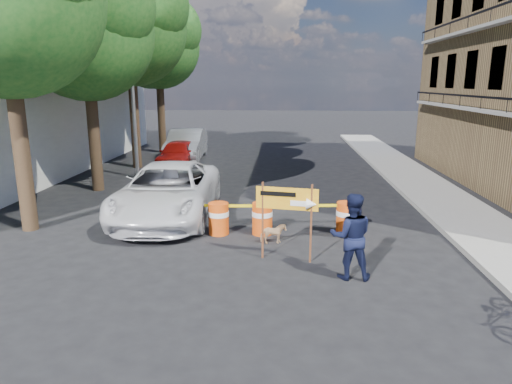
# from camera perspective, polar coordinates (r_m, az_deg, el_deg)

# --- Properties ---
(ground) EXTENTS (120.00, 120.00, 0.00)m
(ground) POSITION_cam_1_polar(r_m,az_deg,el_deg) (11.05, 0.63, -8.58)
(ground) COLOR black
(ground) RESTS_ON ground
(sidewalk_east) EXTENTS (2.40, 40.00, 0.15)m
(sidewalk_east) POSITION_cam_1_polar(r_m,az_deg,el_deg) (17.68, 22.14, -0.83)
(sidewalk_east) COLOR gray
(sidewalk_east) RESTS_ON ground
(tree_mid_a) EXTENTS (5.25, 5.00, 8.68)m
(tree_mid_a) POSITION_cam_1_polar(r_m,az_deg,el_deg) (18.77, -20.36, 18.39)
(tree_mid_a) COLOR #332316
(tree_mid_a) RESTS_ON ground
(tree_mid_b) EXTENTS (5.67, 5.40, 9.62)m
(tree_mid_b) POSITION_cam_1_polar(r_m,az_deg,el_deg) (23.50, -15.42, 19.33)
(tree_mid_b) COLOR #332316
(tree_mid_b) RESTS_ON ground
(tree_far) EXTENTS (5.04, 4.80, 8.84)m
(tree_far) POSITION_cam_1_polar(r_m,az_deg,el_deg) (28.24, -12.02, 17.44)
(tree_far) COLOR #332316
(tree_far) RESTS_ON ground
(streetlamp) EXTENTS (1.25, 0.18, 8.00)m
(streetlamp) POSITION_cam_1_polar(r_m,az_deg,el_deg) (20.74, -15.10, 13.69)
(streetlamp) COLOR gray
(streetlamp) RESTS_ON ground
(barrel_far_left) EXTENTS (0.58, 0.58, 0.90)m
(barrel_far_left) POSITION_cam_1_polar(r_m,az_deg,el_deg) (13.45, -14.20, -2.80)
(barrel_far_left) COLOR #D24E0C
(barrel_far_left) RESTS_ON ground
(barrel_mid_left) EXTENTS (0.58, 0.58, 0.90)m
(barrel_mid_left) POSITION_cam_1_polar(r_m,az_deg,el_deg) (12.81, -4.70, -3.24)
(barrel_mid_left) COLOR #D24E0C
(barrel_mid_left) RESTS_ON ground
(barrel_mid_right) EXTENTS (0.58, 0.58, 0.90)m
(barrel_mid_right) POSITION_cam_1_polar(r_m,az_deg,el_deg) (12.77, 0.79, -3.25)
(barrel_mid_right) COLOR #D24E0C
(barrel_mid_right) RESTS_ON ground
(barrel_far_right) EXTENTS (0.58, 0.58, 0.90)m
(barrel_far_right) POSITION_cam_1_polar(r_m,az_deg,el_deg) (13.07, 11.22, -3.12)
(barrel_far_right) COLOR #D24E0C
(barrel_far_right) RESTS_ON ground
(detour_sign) EXTENTS (1.45, 0.43, 1.89)m
(detour_sign) POSITION_cam_1_polar(r_m,az_deg,el_deg) (10.63, 4.90, -1.62)
(detour_sign) COLOR #592D19
(detour_sign) RESTS_ON ground
(pedestrian) EXTENTS (0.94, 0.74, 1.89)m
(pedestrian) POSITION_cam_1_polar(r_m,az_deg,el_deg) (10.03, 11.80, -5.45)
(pedestrian) COLOR black
(pedestrian) RESTS_ON ground
(dog) EXTENTS (0.71, 0.44, 0.56)m
(dog) POSITION_cam_1_polar(r_m,az_deg,el_deg) (12.07, 2.15, -5.23)
(dog) COLOR tan
(dog) RESTS_ON ground
(suv_white) EXTENTS (2.95, 6.08, 1.67)m
(suv_white) POSITION_cam_1_polar(r_m,az_deg,el_deg) (14.57, -10.99, 0.09)
(suv_white) COLOR silver
(suv_white) RESTS_ON ground
(sedan_red) EXTENTS (1.64, 3.96, 1.34)m
(sedan_red) POSITION_cam_1_polar(r_m,az_deg,el_deg) (23.39, -9.76, 4.77)
(sedan_red) COLOR #9B100C
(sedan_red) RESTS_ON ground
(sedan_silver) EXTENTS (2.02, 5.15, 1.67)m
(sedan_silver) POSITION_cam_1_polar(r_m,az_deg,el_deg) (25.47, -8.68, 5.89)
(sedan_silver) COLOR #9EA0A5
(sedan_silver) RESTS_ON ground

